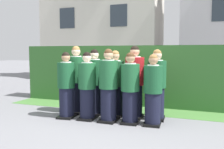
# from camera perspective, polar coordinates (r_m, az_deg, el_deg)

# --- Properties ---
(ground_plane) EXTENTS (60.00, 60.00, 0.00)m
(ground_plane) POSITION_cam_1_polar(r_m,az_deg,el_deg) (5.78, -0.84, -10.64)
(ground_plane) COLOR slate
(student_front_row_0) EXTENTS (0.41, 0.49, 1.58)m
(student_front_row_0) POSITION_cam_1_polar(r_m,az_deg,el_deg) (6.03, -10.45, -2.76)
(student_front_row_0) COLOR black
(student_front_row_0) RESTS_ON ground
(student_front_row_1) EXTENTS (0.41, 0.47, 1.58)m
(student_front_row_1) POSITION_cam_1_polar(r_m,az_deg,el_deg) (5.81, -5.73, -3.00)
(student_front_row_1) COLOR black
(student_front_row_1) RESTS_ON ground
(student_front_row_2) EXTENTS (0.43, 0.52, 1.65)m
(student_front_row_2) POSITION_cam_1_polar(r_m,az_deg,el_deg) (5.60, -0.82, -2.93)
(student_front_row_2) COLOR black
(student_front_row_2) RESTS_ON ground
(student_front_row_3) EXTENTS (0.41, 0.48, 1.57)m
(student_front_row_3) POSITION_cam_1_polar(r_m,az_deg,el_deg) (5.48, 4.19, -3.54)
(student_front_row_3) COLOR black
(student_front_row_3) RESTS_ON ground
(student_front_row_4) EXTENTS (0.40, 0.50, 1.53)m
(student_front_row_4) POSITION_cam_1_polar(r_m,az_deg,el_deg) (5.40, 9.36, -3.92)
(student_front_row_4) COLOR black
(student_front_row_4) RESTS_ON ground
(student_rear_row_0) EXTENTS (0.45, 0.50, 1.73)m
(student_rear_row_0) POSITION_cam_1_polar(r_m,az_deg,el_deg) (6.47, -8.19, -1.51)
(student_rear_row_0) COLOR black
(student_rear_row_0) RESTS_ON ground
(student_rear_row_1) EXTENTS (0.43, 0.52, 1.64)m
(student_rear_row_1) POSITION_cam_1_polar(r_m,az_deg,el_deg) (6.25, -4.02, -2.09)
(student_rear_row_1) COLOR black
(student_rear_row_1) RESTS_ON ground
(student_rear_row_2) EXTENTS (0.42, 0.49, 1.61)m
(student_rear_row_2) POSITION_cam_1_polar(r_m,az_deg,el_deg) (6.09, 0.74, -2.42)
(student_rear_row_2) COLOR black
(student_rear_row_2) RESTS_ON ground
(student_in_red_blazer) EXTENTS (0.45, 0.55, 1.73)m
(student_in_red_blazer) POSITION_cam_1_polar(r_m,az_deg,el_deg) (5.94, 5.20, -2.10)
(student_in_red_blazer) COLOR black
(student_in_red_blazer) RESTS_ON ground
(student_rear_row_4) EXTENTS (0.43, 0.53, 1.64)m
(student_rear_row_4) POSITION_cam_1_polar(r_m,az_deg,el_deg) (5.86, 10.22, -2.70)
(student_rear_row_4) COLOR black
(student_rear_row_4) RESTS_ON ground
(hedge) EXTENTS (7.00, 0.70, 1.76)m
(hedge) POSITION_cam_1_polar(r_m,az_deg,el_deg) (7.53, 4.73, -0.09)
(hedge) COLOR #33662D
(hedge) RESTS_ON ground
(school_building_annex) EXTENTS (7.01, 3.20, 7.45)m
(school_building_annex) POSITION_cam_1_polar(r_m,az_deg,el_deg) (14.88, -2.11, 13.99)
(school_building_annex) COLOR beige
(school_building_annex) RESTS_ON ground
(lawn_strip) EXTENTS (7.00, 0.90, 0.01)m
(lawn_strip) POSITION_cam_1_polar(r_m,az_deg,el_deg) (6.91, 2.89, -7.93)
(lawn_strip) COLOR #477A38
(lawn_strip) RESTS_ON ground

